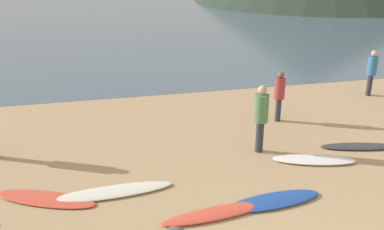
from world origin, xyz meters
TOP-DOWN VIEW (x-y plane):
  - ground_plane at (0.00, 10.00)m, footprint 120.00×120.00m
  - surfboard_1 at (-3.98, 4.30)m, footprint 2.29×1.52m
  - surfboard_2 at (-2.59, 4.23)m, footprint 2.65×0.67m
  - surfboard_3 at (-0.63, 2.93)m, footprint 2.34×0.70m
  - surfboard_4 at (0.67, 3.09)m, footprint 2.15×0.77m
  - surfboard_5 at (2.40, 4.59)m, footprint 2.14×1.15m
  - surfboard_6 at (3.97, 5.02)m, footprint 2.12×0.91m
  - person_0 at (6.95, 8.91)m, footprint 0.34×0.34m
  - person_2 at (1.28, 5.45)m, footprint 0.37×0.37m
  - person_3 at (2.66, 7.34)m, footprint 0.32×0.32m

SIDE VIEW (x-z plane):
  - ground_plane at x=0.00m, z-range -0.20..0.00m
  - surfboard_1 at x=-3.98m, z-range 0.00..0.06m
  - surfboard_6 at x=3.97m, z-range 0.00..0.08m
  - surfboard_2 at x=-2.59m, z-range 0.00..0.09m
  - surfboard_4 at x=0.67m, z-range 0.00..0.09m
  - surfboard_5 at x=2.40m, z-range 0.00..0.10m
  - surfboard_3 at x=-0.63m, z-range 0.00..0.10m
  - person_3 at x=2.66m, z-range 0.14..1.72m
  - person_0 at x=6.95m, z-range 0.15..1.81m
  - person_2 at x=1.28m, z-range 0.16..1.97m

